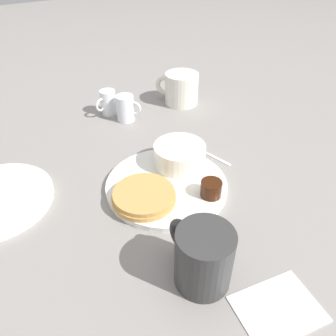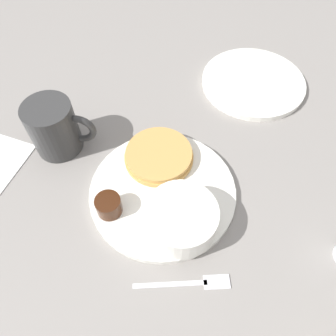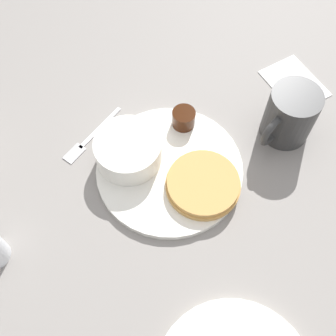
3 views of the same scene
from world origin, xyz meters
The scene contains 9 objects.
ground_plane centered at (0.00, 0.00, 0.00)m, with size 4.00×4.00×0.00m, color gray.
plate centered at (0.00, 0.00, 0.01)m, with size 0.24×0.24×0.01m.
pancake_stack centered at (0.06, 0.02, 0.02)m, with size 0.12×0.12×0.02m.
bowl centered at (-0.06, -0.04, 0.04)m, with size 0.11×0.11×0.05m.
syrup_cup centered at (-0.05, 0.07, 0.03)m, with size 0.04×0.04×0.03m.
butter_ramekin centered at (-0.08, -0.04, 0.03)m, with size 0.04×0.04×0.04m.
coffee_mug centered at (0.06, 0.20, 0.05)m, with size 0.08×0.12×0.10m.
fork centered at (-0.13, -0.07, 0.00)m, with size 0.05×0.14×0.00m.
far_plate centered at (0.30, -0.13, 0.01)m, with size 0.21×0.21×0.01m.
Camera 2 is at (-0.26, -0.06, 0.47)m, focal length 35.00 mm.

